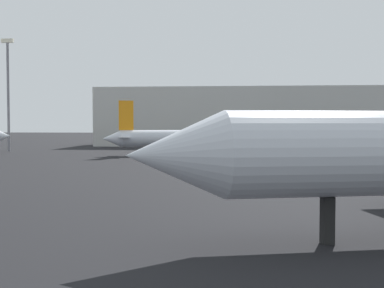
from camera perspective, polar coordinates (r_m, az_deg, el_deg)
name	(u,v)px	position (r m, az deg, el deg)	size (l,w,h in m)	color
airplane_far_right	(191,138)	(85.47, -0.12, 0.66)	(30.47, 22.66, 9.41)	silver
light_mast_left	(8,89)	(105.33, -20.50, 6.01)	(2.40, 0.50, 22.38)	slate
terminal_building	(242,117)	(126.95, 5.75, 3.10)	(71.76, 21.18, 14.37)	#B7B7B2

